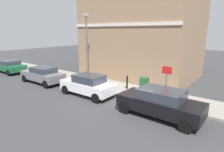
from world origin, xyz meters
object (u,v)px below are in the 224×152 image
(car_black, at_px, (160,102))
(car_green, at_px, (10,66))
(street_sign, at_px, (166,79))
(utility_cabinet, at_px, (144,86))
(lamppost, at_px, (87,45))
(bollard_far_kerb, at_px, (100,81))
(bollard_near_cabinet, at_px, (127,82))
(car_white, at_px, (88,85))
(car_grey, at_px, (43,75))

(car_black, height_order, car_green, car_black)
(car_green, xyz_separation_m, street_sign, (1.55, -17.06, 0.94))
(utility_cabinet, xyz_separation_m, lamppost, (0.08, 5.65, 2.62))
(car_green, bearing_deg, street_sign, -174.79)
(bollard_far_kerb, bearing_deg, utility_cabinet, -73.02)
(utility_cabinet, xyz_separation_m, bollard_near_cabinet, (0.10, 1.49, 0.02))
(car_black, relative_size, car_green, 1.06)
(utility_cabinet, height_order, lamppost, lamppost)
(bollard_far_kerb, relative_size, lamppost, 0.18)
(car_black, bearing_deg, bollard_near_cabinet, -34.26)
(car_white, bearing_deg, utility_cabinet, -142.78)
(lamppost, bearing_deg, bollard_far_kerb, -114.14)
(bollard_near_cabinet, distance_m, street_sign, 3.66)
(utility_cabinet, xyz_separation_m, bollard_far_kerb, (-1.00, 3.26, 0.02))
(utility_cabinet, bearing_deg, car_grey, 106.71)
(car_green, relative_size, bollard_far_kerb, 4.05)
(street_sign, distance_m, lamppost, 7.80)
(street_sign, relative_size, lamppost, 0.40)
(car_grey, relative_size, bollard_near_cabinet, 4.17)
(car_black, bearing_deg, lamppost, -17.58)
(car_white, relative_size, lamppost, 0.71)
(bollard_near_cabinet, bearing_deg, bollard_far_kerb, 121.77)
(car_white, xyz_separation_m, bollard_far_kerb, (1.45, 0.15, -0.07))
(street_sign, bearing_deg, lamppost, 83.11)
(car_green, distance_m, lamppost, 10.15)
(utility_cabinet, distance_m, street_sign, 2.31)
(utility_cabinet, relative_size, bollard_far_kerb, 1.11)
(car_white, bearing_deg, lamppost, -45.80)
(bollard_near_cabinet, relative_size, lamppost, 0.18)
(car_grey, bearing_deg, bollard_near_cabinet, -160.18)
(bollard_near_cabinet, bearing_deg, car_black, -124.91)
(car_green, relative_size, street_sign, 1.83)
(utility_cabinet, relative_size, bollard_near_cabinet, 1.11)
(car_green, relative_size, bollard_near_cabinet, 4.05)
(car_black, height_order, utility_cabinet, car_black)
(car_white, height_order, lamppost, lamppost)
(car_green, relative_size, lamppost, 0.74)
(car_black, height_order, car_grey, car_black)
(car_grey, bearing_deg, bollard_far_kerb, -164.35)
(car_green, bearing_deg, car_black, 179.52)
(car_green, height_order, street_sign, street_sign)
(utility_cabinet, height_order, bollard_far_kerb, utility_cabinet)
(car_grey, bearing_deg, lamppost, -138.38)
(bollard_near_cabinet, distance_m, lamppost, 4.91)
(bollard_near_cabinet, bearing_deg, car_grey, 110.70)
(car_white, xyz_separation_m, utility_cabinet, (2.45, -3.11, -0.10))
(bollard_near_cabinet, bearing_deg, street_sign, -105.42)
(car_green, height_order, bollard_near_cabinet, car_green)
(utility_cabinet, bearing_deg, street_sign, -113.68)
(car_white, height_order, car_grey, car_white)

